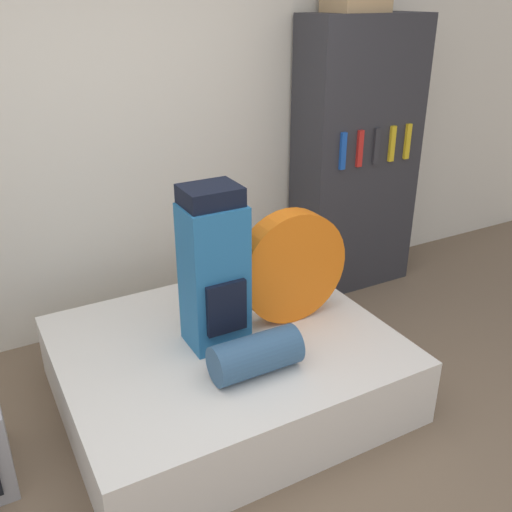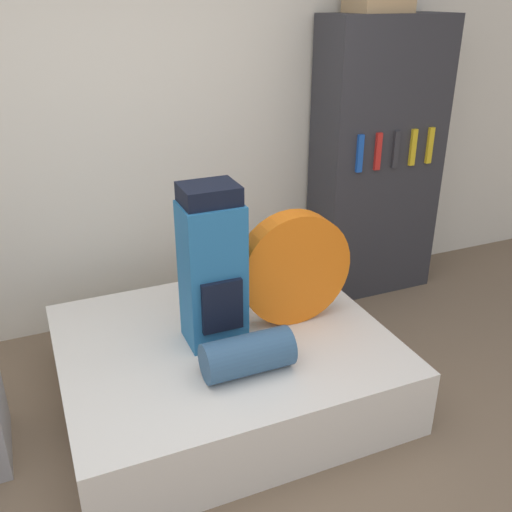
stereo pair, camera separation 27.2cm
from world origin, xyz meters
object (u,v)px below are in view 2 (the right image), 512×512
(tent_bag, at_px, (293,268))
(bookshelf, at_px, (376,162))
(sleeping_roll, at_px, (248,354))
(backpack, at_px, (212,268))

(tent_bag, distance_m, bookshelf, 1.36)
(tent_bag, height_order, sleeping_roll, tent_bag)
(tent_bag, distance_m, sleeping_roll, 0.60)
(backpack, bearing_deg, sleeping_roll, -81.71)
(backpack, height_order, bookshelf, bookshelf)
(backpack, height_order, tent_bag, backpack)
(tent_bag, xyz_separation_m, bookshelf, (1.05, 0.81, 0.28))
(tent_bag, xyz_separation_m, sleeping_roll, (-0.42, -0.37, -0.22))
(tent_bag, bearing_deg, bookshelf, 37.60)
(backpack, bearing_deg, tent_bag, 2.61)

